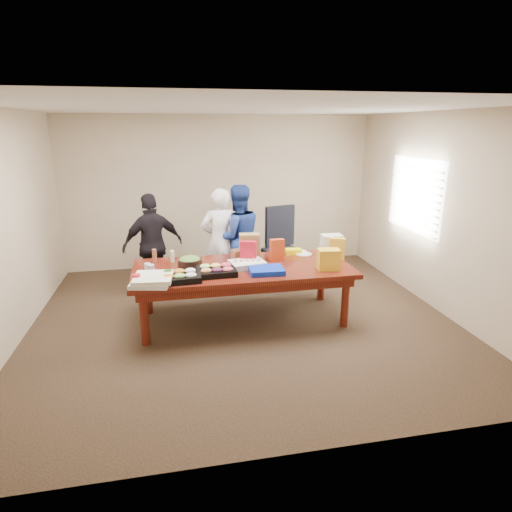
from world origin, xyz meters
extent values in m
cube|color=#47301E|center=(0.00, 0.00, -0.01)|extent=(5.50, 5.00, 0.02)
cube|color=white|center=(0.00, 0.00, 2.71)|extent=(5.50, 5.00, 0.02)
cube|color=beige|center=(0.00, 2.50, 1.35)|extent=(5.50, 0.04, 2.70)
cube|color=beige|center=(0.00, -2.50, 1.35)|extent=(5.50, 0.04, 2.70)
cube|color=beige|center=(-2.75, 0.00, 1.35)|extent=(0.04, 5.00, 2.70)
cube|color=beige|center=(2.75, 0.00, 1.35)|extent=(0.04, 5.00, 2.70)
cube|color=white|center=(2.72, 0.60, 1.50)|extent=(0.03, 1.40, 1.10)
cube|color=beige|center=(2.68, 0.60, 1.50)|extent=(0.04, 1.36, 1.00)
cube|color=#4C1C0F|center=(0.00, 0.00, 0.38)|extent=(2.80, 1.20, 0.75)
cube|color=black|center=(0.84, 1.15, 0.61)|extent=(0.76, 0.76, 1.22)
imported|color=white|center=(-0.16, 1.14, 0.81)|extent=(0.63, 0.46, 1.62)
imported|color=navy|center=(0.13, 1.22, 0.83)|extent=(0.89, 0.74, 1.65)
imported|color=black|center=(-1.17, 1.19, 0.78)|extent=(0.99, 0.66, 1.56)
cube|color=black|center=(-0.82, -0.36, 0.79)|extent=(0.50, 0.40, 0.07)
cube|color=black|center=(-0.37, -0.23, 0.79)|extent=(0.49, 0.39, 0.07)
cube|color=white|center=(0.06, -0.01, 0.79)|extent=(0.48, 0.40, 0.08)
cylinder|color=black|center=(-0.67, 0.15, 0.80)|extent=(0.39, 0.39, 0.10)
cube|color=#0C2EBD|center=(0.25, -0.30, 0.78)|extent=(0.44, 0.34, 0.06)
cube|color=red|center=(0.10, 0.12, 0.90)|extent=(0.23, 0.15, 0.30)
cube|color=gold|center=(1.30, 0.03, 0.90)|extent=(0.22, 0.14, 0.31)
cube|color=#C03E17|center=(0.50, 0.18, 0.90)|extent=(0.19, 0.10, 0.30)
cylinder|color=white|center=(0.10, 0.35, 0.81)|extent=(0.10, 0.10, 0.12)
cylinder|color=#D8D20C|center=(0.13, 0.49, 0.84)|extent=(0.08, 0.08, 0.19)
cylinder|color=brown|center=(-1.12, 0.41, 0.84)|extent=(0.06, 0.06, 0.18)
cylinder|color=beige|center=(-0.89, 0.37, 0.83)|extent=(0.06, 0.06, 0.16)
cube|color=#EEEB06|center=(0.80, 0.43, 0.79)|extent=(0.23, 0.14, 0.07)
cube|color=#925B3C|center=(0.07, 0.36, 0.82)|extent=(0.36, 0.23, 0.13)
cube|color=olive|center=(0.15, 0.30, 0.93)|extent=(0.29, 0.18, 0.36)
cylinder|color=red|center=(-1.30, -0.41, 0.81)|extent=(0.11, 0.11, 0.12)
cylinder|color=silver|center=(-1.15, -0.04, 0.81)|extent=(0.09, 0.09, 0.11)
cylinder|color=silver|center=(-1.20, 0.04, 0.80)|extent=(0.09, 0.09, 0.11)
cube|color=silver|center=(-1.14, -0.41, 0.77)|extent=(0.51, 0.51, 0.05)
cube|color=white|center=(-1.11, -0.42, 0.82)|extent=(0.48, 0.48, 0.05)
cylinder|color=silver|center=(0.94, 0.37, 0.76)|extent=(0.26, 0.26, 0.01)
cylinder|color=white|center=(0.89, 0.47, 0.76)|extent=(0.28, 0.28, 0.02)
cylinder|color=beige|center=(0.15, 0.35, 0.78)|extent=(0.21, 0.21, 0.07)
cylinder|color=white|center=(-0.64, 0.31, 0.78)|extent=(0.16, 0.16, 0.06)
cube|color=silver|center=(1.30, 0.25, 0.90)|extent=(0.29, 0.21, 0.30)
cube|color=yellow|center=(1.05, -0.32, 0.88)|extent=(0.28, 0.21, 0.27)
camera|label=1|loc=(-0.84, -5.14, 2.49)|focal=29.70mm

